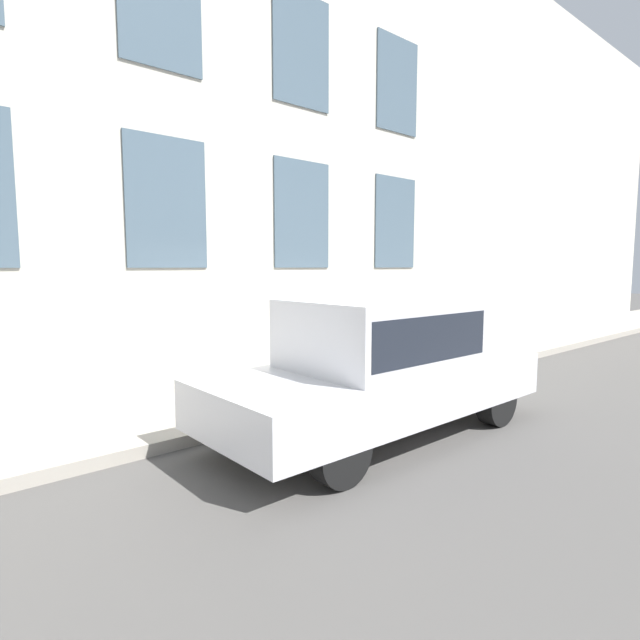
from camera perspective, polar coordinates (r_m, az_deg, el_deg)
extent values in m
plane|color=#514F4C|center=(7.39, 1.23, -10.40)|extent=(80.00, 80.00, 0.00)
cube|color=#A8A093|center=(8.24, -4.30, -8.13)|extent=(2.34, 60.00, 0.15)
cube|color=beige|center=(9.58, -9.76, 24.48)|extent=(0.30, 40.00, 10.27)
cube|color=#4C6070|center=(11.69, 8.60, 10.94)|extent=(0.03, 1.33, 2.03)
cube|color=#4C6070|center=(9.79, -2.03, 11.96)|extent=(0.03, 1.33, 2.03)
cube|color=#4C6070|center=(8.36, -17.08, 12.71)|extent=(0.03, 1.33, 2.03)
cube|color=#4C6070|center=(12.32, 8.85, 25.02)|extent=(0.03, 1.33, 2.03)
cube|color=#4C6070|center=(10.53, -2.10, 28.47)|extent=(0.03, 1.33, 2.03)
cylinder|color=red|center=(7.75, -0.42, -8.30)|extent=(0.32, 0.32, 0.04)
cylinder|color=red|center=(7.69, -0.43, -6.15)|extent=(0.23, 0.23, 0.64)
sphere|color=maroon|center=(7.62, -0.43, -3.81)|extent=(0.25, 0.25, 0.25)
cylinder|color=black|center=(7.61, -0.43, -3.26)|extent=(0.08, 0.08, 0.10)
cylinder|color=red|center=(7.78, 0.51, -5.42)|extent=(0.09, 0.10, 0.09)
cylinder|color=red|center=(7.56, -1.39, -5.75)|extent=(0.09, 0.10, 0.09)
cylinder|color=#998466|center=(8.50, 0.70, -4.80)|extent=(0.10, 0.10, 0.68)
cylinder|color=#998466|center=(8.61, 0.07, -4.66)|extent=(0.10, 0.10, 0.68)
cube|color=white|center=(8.46, 0.38, -0.74)|extent=(0.19, 0.13, 0.51)
cylinder|color=white|center=(8.36, 0.98, -0.74)|extent=(0.08, 0.08, 0.49)
cylinder|color=white|center=(8.56, -0.20, -0.58)|extent=(0.08, 0.08, 0.49)
sphere|color=brown|center=(8.43, 0.39, 1.76)|extent=(0.23, 0.23, 0.23)
cylinder|color=black|center=(4.93, 2.33, -14.94)|extent=(0.24, 0.66, 0.66)
cylinder|color=black|center=(6.12, -8.13, -10.76)|extent=(0.24, 0.66, 0.66)
cylinder|color=black|center=(7.10, 19.51, -8.69)|extent=(0.24, 0.66, 0.66)
cylinder|color=black|center=(7.98, 9.45, -6.81)|extent=(0.24, 0.66, 0.66)
cube|color=silver|center=(6.36, 6.81, -7.54)|extent=(1.83, 4.59, 0.55)
cube|color=silver|center=(6.23, 6.89, -1.37)|extent=(1.61, 2.21, 0.83)
cube|color=#1E232D|center=(6.23, 6.89, -1.37)|extent=(1.62, 2.03, 0.53)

